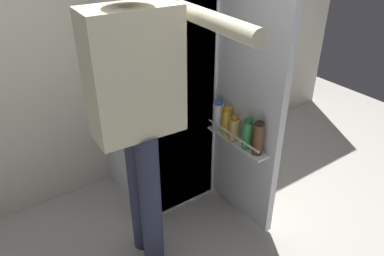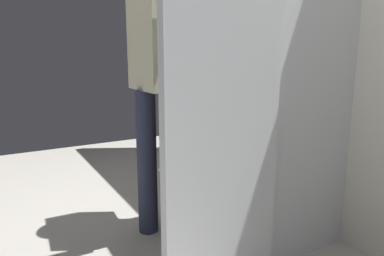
% 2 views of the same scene
% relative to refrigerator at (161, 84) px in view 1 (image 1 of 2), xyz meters
% --- Properties ---
extents(ground_plane, '(5.66, 5.66, 0.00)m').
position_rel_refrigerator_xyz_m(ground_plane, '(-0.02, -0.51, -0.87)').
color(ground_plane, '#B7B2A8').
extents(kitchen_wall, '(4.40, 0.10, 2.58)m').
position_rel_refrigerator_xyz_m(kitchen_wall, '(-0.02, 0.40, 0.42)').
color(kitchen_wall, silver).
rests_on(kitchen_wall, ground_plane).
extents(refrigerator, '(0.64, 1.17, 1.74)m').
position_rel_refrigerator_xyz_m(refrigerator, '(0.00, 0.00, 0.00)').
color(refrigerator, silver).
rests_on(refrigerator, ground_plane).
extents(person, '(0.57, 0.80, 1.77)m').
position_rel_refrigerator_xyz_m(person, '(-0.42, -0.50, 0.21)').
color(person, '#2D334C').
rests_on(person, ground_plane).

